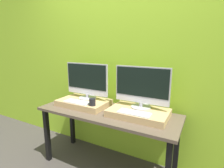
{
  "coord_description": "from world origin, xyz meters",
  "views": [
    {
      "loc": [
        0.92,
        -1.29,
        1.42
      ],
      "look_at": [
        0.0,
        0.4,
        1.0
      ],
      "focal_mm": 28.0,
      "sensor_mm": 36.0,
      "label": 1
    }
  ],
  "objects_px": {
    "mug": "(92,102)",
    "keyboard_left": "(77,102)",
    "monitor_left": "(87,81)",
    "monitor_right": "(142,87)",
    "keyboard_right": "(134,113)"
  },
  "relations": [
    {
      "from": "mug",
      "to": "monitor_right",
      "type": "distance_m",
      "value": 0.56
    },
    {
      "from": "monitor_left",
      "to": "keyboard_right",
      "type": "xyz_separation_m",
      "value": [
        0.7,
        -0.19,
        -0.22
      ]
    },
    {
      "from": "keyboard_left",
      "to": "monitor_right",
      "type": "bearing_deg",
      "value": 15.4
    },
    {
      "from": "monitor_left",
      "to": "keyboard_right",
      "type": "height_order",
      "value": "monitor_left"
    },
    {
      "from": "monitor_left",
      "to": "mug",
      "type": "distance_m",
      "value": 0.34
    },
    {
      "from": "monitor_left",
      "to": "mug",
      "type": "height_order",
      "value": "monitor_left"
    },
    {
      "from": "keyboard_left",
      "to": "mug",
      "type": "height_order",
      "value": "mug"
    },
    {
      "from": "monitor_left",
      "to": "keyboard_left",
      "type": "height_order",
      "value": "monitor_left"
    },
    {
      "from": "keyboard_left",
      "to": "monitor_left",
      "type": "bearing_deg",
      "value": 90.0
    },
    {
      "from": "monitor_right",
      "to": "keyboard_right",
      "type": "xyz_separation_m",
      "value": [
        0.0,
        -0.19,
        -0.22
      ]
    },
    {
      "from": "mug",
      "to": "keyboard_left",
      "type": "bearing_deg",
      "value": 180.0
    },
    {
      "from": "monitor_left",
      "to": "keyboard_left",
      "type": "bearing_deg",
      "value": -90.0
    },
    {
      "from": "monitor_right",
      "to": "keyboard_left",
      "type": "bearing_deg",
      "value": -164.6
    },
    {
      "from": "mug",
      "to": "keyboard_right",
      "type": "xyz_separation_m",
      "value": [
        0.49,
        0.0,
        -0.03
      ]
    },
    {
      "from": "mug",
      "to": "monitor_right",
      "type": "height_order",
      "value": "monitor_right"
    }
  ]
}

